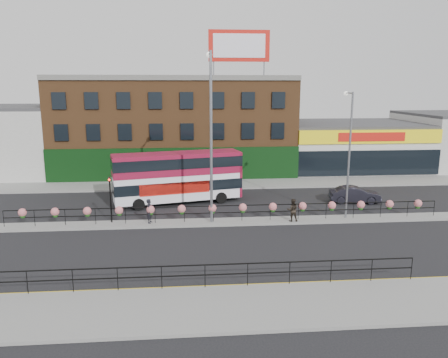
{
  "coord_description": "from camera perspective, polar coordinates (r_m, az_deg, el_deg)",
  "views": [
    {
      "loc": [
        -2.72,
        -28.98,
        9.33
      ],
      "look_at": [
        0.0,
        3.0,
        2.5
      ],
      "focal_mm": 35.0,
      "sensor_mm": 36.0,
      "label": 1
    }
  ],
  "objects": [
    {
      "name": "lamp_column_east",
      "position": [
        31.64,
        15.97,
        4.4
      ],
      "size": [
        0.32,
        1.55,
        8.84
      ],
      "color": "slate",
      "rests_on": "median"
    },
    {
      "name": "pedestrian_b",
      "position": [
        30.62,
        8.94,
        -4.02
      ],
      "size": [
        0.87,
        0.73,
        1.6
      ],
      "primitive_type": "imported",
      "rotation": [
        0.0,
        0.0,
        3.06
      ],
      "color": "black",
      "rests_on": "median"
    },
    {
      "name": "supermarket",
      "position": [
        52.77,
        16.01,
        4.27
      ],
      "size": [
        15.0,
        12.25,
        5.3
      ],
      "color": "silver",
      "rests_on": "ground"
    },
    {
      "name": "traffic_light_median",
      "position": [
        30.63,
        -14.66,
        -1.33
      ],
      "size": [
        0.15,
        0.28,
        3.65
      ],
      "color": "black",
      "rests_on": "median"
    },
    {
      "name": "car",
      "position": [
        37.22,
        16.71,
        -1.96
      ],
      "size": [
        2.5,
        4.44,
        1.34
      ],
      "primitive_type": "imported",
      "rotation": [
        0.0,
        0.0,
        1.44
      ],
      "color": "black",
      "rests_on": "ground"
    },
    {
      "name": "north_pavement",
      "position": [
        42.1,
        -1.04,
        -0.69
      ],
      "size": [
        60.0,
        4.0,
        0.15
      ],
      "primitive_type": "cube",
      "color": "gray",
      "rests_on": "ground"
    },
    {
      "name": "double_decker_bus",
      "position": [
        35.27,
        -6.02,
        0.86
      ],
      "size": [
        10.53,
        4.71,
        4.15
      ],
      "color": "white",
      "rests_on": "ground"
    },
    {
      "name": "yellow_line_outer",
      "position": [
        21.43,
        3.01,
        -13.8
      ],
      "size": [
        60.0,
        0.1,
        0.01
      ],
      "primitive_type": "cube",
      "color": "gold",
      "rests_on": "ground"
    },
    {
      "name": "yellow_line_inner",
      "position": [
        21.59,
        2.94,
        -13.59
      ],
      "size": [
        60.0,
        0.1,
        0.01
      ],
      "primitive_type": "cube",
      "color": "gold",
      "rests_on": "ground"
    },
    {
      "name": "median_railing",
      "position": [
        30.27,
        0.48,
        -3.87
      ],
      "size": [
        30.04,
        0.56,
        1.23
      ],
      "color": "black",
      "rests_on": "median"
    },
    {
      "name": "south_pavement",
      "position": [
        19.53,
        3.89,
        -16.3
      ],
      "size": [
        60.0,
        4.0,
        0.15
      ],
      "primitive_type": "cube",
      "color": "gray",
      "rests_on": "ground"
    },
    {
      "name": "brick_building",
      "position": [
        49.14,
        -6.38,
        7.03
      ],
      "size": [
        25.0,
        12.21,
        10.3
      ],
      "color": "brown",
      "rests_on": "ground"
    },
    {
      "name": "pedestrian_a",
      "position": [
        30.31,
        -9.68,
        -4.14
      ],
      "size": [
        0.77,
        0.64,
        1.68
      ],
      "primitive_type": "imported",
      "rotation": [
        0.0,
        0.0,
        1.37
      ],
      "color": "black",
      "rests_on": "median"
    },
    {
      "name": "billboard",
      "position": [
        44.45,
        1.99,
        16.98
      ],
      "size": [
        6.0,
        0.29,
        4.4
      ],
      "color": "red",
      "rests_on": "brick_building"
    },
    {
      "name": "ground",
      "position": [
        30.57,
        0.48,
        -5.76
      ],
      "size": [
        120.0,
        120.0,
        0.0
      ],
      "primitive_type": "plane",
      "color": "black",
      "rests_on": "ground"
    },
    {
      "name": "lamp_column_west",
      "position": [
        29.26,
        -1.74,
        7.34
      ],
      "size": [
        0.41,
        2.01,
        11.47
      ],
      "color": "slate",
      "rests_on": "median"
    },
    {
      "name": "south_railing",
      "position": [
        20.67,
        -2.5,
        -11.89
      ],
      "size": [
        20.04,
        0.05,
        1.12
      ],
      "color": "black",
      "rests_on": "south_pavement"
    },
    {
      "name": "median",
      "position": [
        30.55,
        0.48,
        -5.63
      ],
      "size": [
        60.0,
        1.6,
        0.15
      ],
      "primitive_type": "cube",
      "color": "gray",
      "rests_on": "ground"
    }
  ]
}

